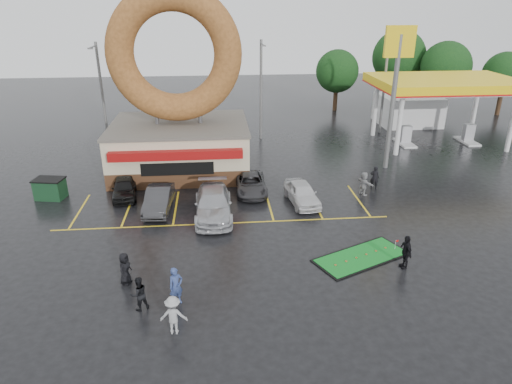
{
  "coord_description": "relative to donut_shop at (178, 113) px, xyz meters",
  "views": [
    {
      "loc": [
        -0.31,
        -20.89,
        12.36
      ],
      "look_at": [
        1.87,
        2.83,
        2.2
      ],
      "focal_mm": 32.0,
      "sensor_mm": 36.0,
      "label": 1
    }
  ],
  "objects": [
    {
      "name": "streetlight_right",
      "position": [
        19.0,
        8.95,
        0.32
      ],
      "size": [
        0.4,
        2.21,
        9.0
      ],
      "color": "slate",
      "rests_on": "ground"
    },
    {
      "name": "shell_sign",
      "position": [
        16.0,
        -0.97,
        2.91
      ],
      "size": [
        2.2,
        0.36,
        10.6
      ],
      "color": "slate",
      "rests_on": "ground"
    },
    {
      "name": "person_walker_near",
      "position": [
        12.58,
        -6.08,
        -3.66
      ],
      "size": [
        0.99,
        1.56,
        1.61
      ],
      "primitive_type": "imported",
      "rotation": [
        0.0,
        0.0,
        1.95
      ],
      "color": "gray",
      "rests_on": "ground"
    },
    {
      "name": "ground",
      "position": [
        3.0,
        -12.97,
        -4.46
      ],
      "size": [
        120.0,
        120.0,
        0.0
      ],
      "primitive_type": "plane",
      "color": "black",
      "rests_on": "ground"
    },
    {
      "name": "streetlight_left",
      "position": [
        -7.0,
        6.95,
        0.32
      ],
      "size": [
        0.4,
        2.21,
        9.0
      ],
      "color": "slate",
      "rests_on": "ground"
    },
    {
      "name": "tree_far_b",
      "position": [
        35.0,
        15.03,
        0.07
      ],
      "size": [
        4.9,
        4.9,
        7.0
      ],
      "color": "#332114",
      "rests_on": "ground"
    },
    {
      "name": "putting_green",
      "position": [
        9.97,
        -14.11,
        -4.42
      ],
      "size": [
        5.43,
        4.06,
        0.62
      ],
      "color": "black",
      "rests_on": "ground"
    },
    {
      "name": "person_blackjkt",
      "position": [
        -0.79,
        -17.36,
        -3.68
      ],
      "size": [
        0.95,
        0.88,
        1.56
      ],
      "primitive_type": "imported",
      "rotation": [
        0.0,
        0.0,
        3.63
      ],
      "color": "black",
      "rests_on": "ground"
    },
    {
      "name": "person_blue",
      "position": [
        0.76,
        -17.1,
        -3.58
      ],
      "size": [
        0.77,
        0.7,
        1.77
      ],
      "primitive_type": "imported",
      "rotation": [
        0.0,
        0.0,
        0.56
      ],
      "color": "navy",
      "rests_on": "ground"
    },
    {
      "name": "streetlight_mid",
      "position": [
        7.0,
        7.95,
        0.32
      ],
      "size": [
        0.4,
        2.21,
        9.0
      ],
      "color": "slate",
      "rests_on": "ground"
    },
    {
      "name": "tree_far_c",
      "position": [
        25.0,
        21.03,
        1.37
      ],
      "size": [
        6.3,
        6.3,
        9.0
      ],
      "color": "#332114",
      "rests_on": "ground"
    },
    {
      "name": "person_hoodie",
      "position": [
        0.78,
        -19.01,
        -3.63
      ],
      "size": [
        1.13,
        0.71,
        1.68
      ],
      "primitive_type": "imported",
      "rotation": [
        0.0,
        0.0,
        3.06
      ],
      "color": "#98989A",
      "rests_on": "ground"
    },
    {
      "name": "gas_station",
      "position": [
        23.0,
        7.97,
        -0.77
      ],
      "size": [
        12.3,
        13.65,
        5.9
      ],
      "color": "silver",
      "rests_on": "ground"
    },
    {
      "name": "car_silver",
      "position": [
        2.41,
        -8.46,
        -3.67
      ],
      "size": [
        2.25,
        5.47,
        1.58
      ],
      "primitive_type": "imported",
      "rotation": [
        0.0,
        0.0,
        0.01
      ],
      "color": "#ADADB2",
      "rests_on": "ground"
    },
    {
      "name": "tree_far_a",
      "position": [
        29.0,
        17.03,
        0.72
      ],
      "size": [
        5.6,
        5.6,
        8.0
      ],
      "color": "#332114",
      "rests_on": "ground"
    },
    {
      "name": "person_cameraman",
      "position": [
        11.8,
        -15.18,
        -3.59
      ],
      "size": [
        0.49,
        1.05,
        1.75
      ],
      "primitive_type": "imported",
      "rotation": [
        0.0,
        0.0,
        -1.51
      ],
      "color": "black",
      "rests_on": "ground"
    },
    {
      "name": "dumpster",
      "position": [
        -8.39,
        -4.79,
        -3.81
      ],
      "size": [
        1.99,
        1.51,
        1.3
      ],
      "primitive_type": "cube",
      "rotation": [
        0.0,
        0.0,
        -0.19
      ],
      "color": "#184024",
      "rests_on": "ground"
    },
    {
      "name": "person_walker_far",
      "position": [
        13.63,
        -5.16,
        -3.62
      ],
      "size": [
        0.72,
        0.59,
        1.68
      ],
      "primitive_type": "imported",
      "rotation": [
        0.0,
        0.0,
        2.78
      ],
      "color": "black",
      "rests_on": "ground"
    },
    {
      "name": "car_black",
      "position": [
        -3.53,
        -4.97,
        -3.81
      ],
      "size": [
        2.05,
        3.99,
        1.3
      ],
      "primitive_type": "imported",
      "rotation": [
        0.0,
        0.0,
        0.14
      ],
      "color": "black",
      "rests_on": "ground"
    },
    {
      "name": "tree_far_d",
      "position": [
        17.0,
        19.03,
        0.07
      ],
      "size": [
        4.9,
        4.9,
        7.0
      ],
      "color": "#332114",
      "rests_on": "ground"
    },
    {
      "name": "car_dgrey",
      "position": [
        -1.0,
        -7.29,
        -3.76
      ],
      "size": [
        1.72,
        4.36,
        1.41
      ],
      "primitive_type": "imported",
      "rotation": [
        0.0,
        0.0,
        -0.05
      ],
      "color": "#2B2A2D",
      "rests_on": "ground"
    },
    {
      "name": "person_bystander",
      "position": [
        -1.72,
        -15.31,
        -3.68
      ],
      "size": [
        0.74,
        0.9,
        1.58
      ],
      "primitive_type": "imported",
      "rotation": [
        0.0,
        0.0,
        1.21
      ],
      "color": "black",
      "rests_on": "ground"
    },
    {
      "name": "car_white",
      "position": [
        8.15,
        -7.09,
        -3.77
      ],
      "size": [
        2.13,
        4.25,
        1.39
      ],
      "primitive_type": "imported",
      "rotation": [
        0.0,
        0.0,
        0.12
      ],
      "color": "silver",
      "rests_on": "ground"
    },
    {
      "name": "car_grey",
      "position": [
        4.99,
        -4.97,
        -3.85
      ],
      "size": [
        2.05,
        4.41,
        1.22
      ],
      "primitive_type": "imported",
      "rotation": [
        0.0,
        0.0,
        -0.01
      ],
      "color": "#333235",
      "rests_on": "ground"
    },
    {
      "name": "donut_shop",
      "position": [
        0.0,
        0.0,
        0.0
      ],
      "size": [
        10.2,
        8.7,
        13.5
      ],
      "color": "#472B19",
      "rests_on": "ground"
    }
  ]
}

